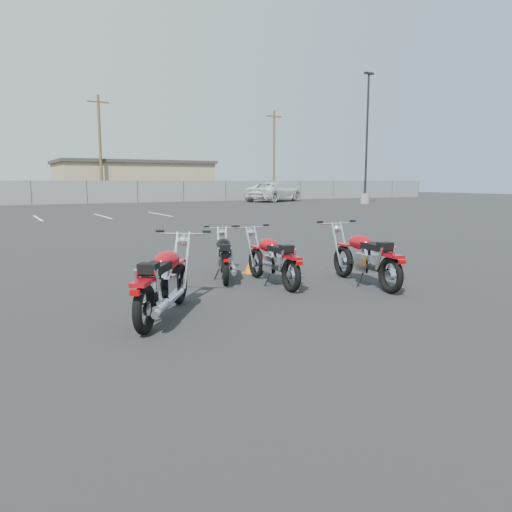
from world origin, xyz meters
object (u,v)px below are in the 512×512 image
white_van (274,186)px  motorcycle_front_red (164,282)px  motorcycle_rear_red (366,258)px  motorcycle_second_black (224,257)px  motorcycle_third_red (273,259)px

white_van → motorcycle_front_red: bearing=119.0°
motorcycle_rear_red → white_van: (16.69, 30.99, 0.83)m
motorcycle_front_red → motorcycle_second_black: motorcycle_front_red is taller
motorcycle_second_black → motorcycle_rear_red: motorcycle_rear_red is taller
motorcycle_front_red → motorcycle_rear_red: bearing=5.2°
motorcycle_rear_red → white_van: 35.21m
motorcycle_second_black → motorcycle_front_red: bearing=-132.0°
motorcycle_front_red → white_van: (20.35, 31.33, 0.83)m
motorcycle_third_red → motorcycle_front_red: bearing=-154.0°
motorcycle_front_red → white_van: bearing=57.0°
motorcycle_front_red → motorcycle_second_black: 2.67m
white_van → motorcycle_rear_red: bearing=123.7°
motorcycle_second_black → motorcycle_rear_red: (1.87, -1.65, 0.06)m
motorcycle_third_red → white_van: bearing=59.1°
motorcycle_rear_red → white_van: white_van is taller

